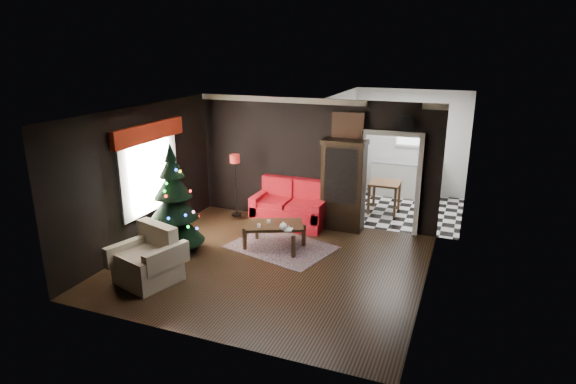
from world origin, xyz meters
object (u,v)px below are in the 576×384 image
at_px(loveseat, 290,204).
at_px(curio_cabinet, 343,187).
at_px(wall_clock, 406,123).
at_px(kitchen_table, 384,197).
at_px(armchair, 147,257).
at_px(coffee_table, 274,236).
at_px(teapot, 283,226).
at_px(christmas_tree, 174,201).
at_px(floor_lamp, 236,185).

xyz_separation_m(loveseat, curio_cabinet, (1.15, 0.22, 0.45)).
distance_m(wall_clock, kitchen_table, 2.43).
distance_m(armchair, wall_clock, 5.61).
bearing_deg(curio_cabinet, coffee_table, -122.25).
bearing_deg(armchair, teapot, 63.17).
height_order(loveseat, curio_cabinet, curio_cabinet).
distance_m(christmas_tree, armchair, 1.40).
bearing_deg(teapot, curio_cabinet, 69.10).
bearing_deg(kitchen_table, curio_cabinet, -114.44).
height_order(armchair, teapot, armchair).
bearing_deg(kitchen_table, wall_clock, -66.25).
bearing_deg(floor_lamp, coffee_table, -39.04).
relative_size(loveseat, christmas_tree, 0.81).
bearing_deg(wall_clock, floor_lamp, -171.54).
bearing_deg(loveseat, floor_lamp, -173.78).
bearing_deg(loveseat, coffee_table, -82.35).
xyz_separation_m(curio_cabinet, floor_lamp, (-2.43, -0.36, -0.12)).
xyz_separation_m(curio_cabinet, teapot, (-0.68, -1.79, -0.35)).
bearing_deg(wall_clock, loveseat, -170.34).
xyz_separation_m(christmas_tree, armchair, (0.26, -1.24, -0.59)).
relative_size(curio_cabinet, christmas_tree, 0.90).
bearing_deg(coffee_table, kitchen_table, 61.36).
relative_size(christmas_tree, armchair, 2.21).
distance_m(coffee_table, wall_clock, 3.49).
bearing_deg(loveseat, christmas_tree, -125.59).
relative_size(coffee_table, wall_clock, 3.50).
bearing_deg(floor_lamp, kitchen_table, 30.16).
bearing_deg(kitchen_table, loveseat, -137.49).
distance_m(christmas_tree, wall_clock, 4.85).
height_order(floor_lamp, teapot, floor_lamp).
distance_m(teapot, kitchen_table, 3.49).
bearing_deg(wall_clock, teapot, -133.74).
relative_size(loveseat, floor_lamp, 1.18).
relative_size(curio_cabinet, coffee_table, 1.70).
bearing_deg(teapot, christmas_tree, -163.47).
relative_size(loveseat, armchair, 1.79).
bearing_deg(christmas_tree, kitchen_table, 48.72).
xyz_separation_m(teapot, kitchen_table, (1.33, 3.22, -0.22)).
bearing_deg(loveseat, curio_cabinet, 10.83).
xyz_separation_m(floor_lamp, armchair, (-0.01, -3.27, -0.37)).
height_order(loveseat, teapot, loveseat).
xyz_separation_m(loveseat, kitchen_table, (1.80, 1.65, -0.12)).
relative_size(curio_cabinet, armchair, 2.00).
height_order(floor_lamp, coffee_table, floor_lamp).
relative_size(christmas_tree, coffee_table, 1.88).
bearing_deg(curio_cabinet, kitchen_table, 65.56).
bearing_deg(coffee_table, armchair, -125.03).
bearing_deg(wall_clock, curio_cabinet, -171.47).
height_order(curio_cabinet, kitchen_table, curio_cabinet).
xyz_separation_m(armchair, wall_clock, (3.64, 3.81, 1.92)).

